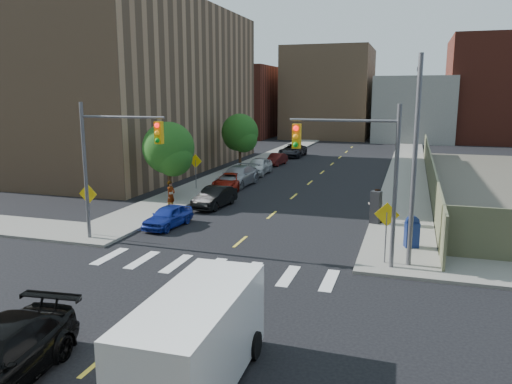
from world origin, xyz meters
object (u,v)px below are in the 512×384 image
Objects in this scene: parked_car_maroon at (276,159)px; parked_car_white at (258,166)px; parked_car_blue at (168,216)px; pedestrian_west at (171,195)px; parked_car_silver at (238,176)px; parked_car_grey at (293,150)px; payphone at (376,207)px; parked_car_black at (215,197)px; parked_car_red at (230,181)px; cargo_van at (198,336)px; pedestrian_east at (376,205)px; mailbox at (412,232)px.

parked_car_white is at bearing -84.14° from parked_car_maroon.
pedestrian_west is (-1.52, 3.39, 0.45)m from parked_car_blue.
parked_car_silver is 1.00× the size of parked_car_grey.
payphone is 1.01× the size of pedestrian_west.
parked_car_black reaches higher than parked_car_blue.
parked_car_black is 14.14m from parked_car_white.
payphone is (10.50, -1.65, 0.40)m from parked_car_black.
payphone is (11.67, -9.56, 0.29)m from parked_car_silver.
parked_car_grey is at bearing 93.65° from parked_car_silver.
parked_car_grey reaches higher than parked_car_black.
pedestrian_west reaches higher than parked_car_red.
parked_car_red is at bearing -89.10° from parked_car_grey.
cargo_van reaches higher than parked_car_grey.
parked_car_grey is 47.99m from cargo_van.
pedestrian_east is (11.80, -7.76, 0.50)m from parked_car_red.
parked_car_black is 2.25× the size of pedestrian_west.
mailbox is at bearing -41.72° from parked_car_silver.
parked_car_blue is at bearing 118.65° from cargo_van.
parked_car_black is at bearing -84.00° from parked_car_red.
parked_car_white reaches higher than parked_car_black.
parked_car_silver is at bearing 106.02° from cargo_van.
mailbox is (13.67, -13.67, 0.11)m from parked_car_silver.
parked_car_black is 0.76× the size of parked_car_grey.
parked_car_maroon is at bearing 101.09° from mailbox.
parked_car_red is 2.88× the size of mailbox.
cargo_van is at bearing -127.73° from mailbox.
payphone reaches higher than parked_car_black.
cargo_van is at bearing -76.28° from parked_car_white.
parked_car_white is 0.83× the size of cargo_van.
pedestrian_east is at bearing 78.47° from cargo_van.
payphone is at bearing -76.59° from pedestrian_west.
parked_car_grey is (-0.13, 20.13, -0.04)m from parked_car_silver.
parked_car_maroon is 7.52m from parked_car_grey.
pedestrian_west is (-0.85, -8.43, 0.45)m from parked_car_red.
cargo_van reaches higher than parked_car_maroon.
parked_car_black is at bearing -85.54° from parked_car_white.
parked_car_grey is at bearing 89.18° from parked_car_white.
parked_car_black is 2.67× the size of mailbox.
parked_car_blue is 0.82× the size of parked_car_red.
parked_car_blue is 0.79× the size of parked_car_white.
parked_car_grey is (-1.30, 28.04, 0.07)m from parked_car_black.
parked_car_red is 2.29× the size of pedestrian_east.
parked_car_maroon is at bearing 93.87° from parked_car_silver.
parked_car_black is 7.99m from parked_car_silver.
parked_car_silver is 2.80× the size of pedestrian_east.
parked_car_maroon is 0.67× the size of cargo_van.
parked_car_blue is 5.47m from parked_car_black.
payphone is at bearing 78.31° from cargo_van.
payphone reaches higher than parked_car_grey.
parked_car_maroon is at bearing 89.18° from parked_car_white.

